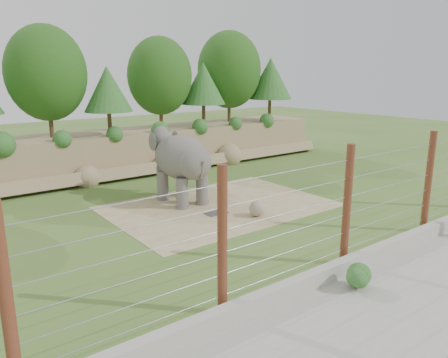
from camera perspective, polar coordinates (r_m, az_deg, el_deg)
ground at (r=18.04m, az=3.87°, el=-6.16°), size 90.00×90.00×0.00m
back_embankment at (r=28.09m, az=-12.49°, el=9.06°), size 30.00×5.52×8.77m
dirt_patch at (r=20.54m, az=-0.58°, el=-3.57°), size 10.00×7.00×0.02m
drain_grate at (r=19.51m, az=-1.02°, el=-4.46°), size 1.00×0.60×0.03m
elephant at (r=20.92m, az=-5.57°, el=1.48°), size 1.82×4.21×3.41m
stone_ball at (r=19.09m, az=4.31°, el=-3.90°), size 0.67×0.67×0.67m
retaining_wall at (r=14.84m, az=16.88°, el=-10.28°), size 26.00×0.35×0.50m
walkway at (r=14.01m, az=23.58°, el=-13.49°), size 26.00×4.00×0.01m
barrier_fence at (r=14.51m, az=15.77°, el=-3.38°), size 20.26×0.26×4.00m
walkway_shrub at (r=13.48m, az=16.68°, el=-12.14°), size 0.77×0.77×0.77m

